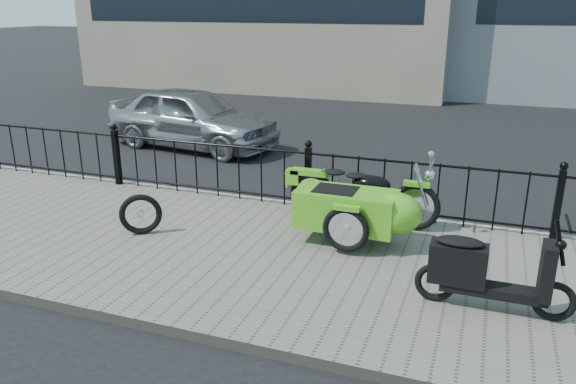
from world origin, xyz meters
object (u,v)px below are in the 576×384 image
(motorcycle_sidecar, at_px, (362,207))
(spare_tire, at_px, (141,214))
(scooter, at_px, (483,272))
(sedan_car, at_px, (192,117))

(motorcycle_sidecar, bearing_deg, spare_tire, -163.88)
(scooter, xyz_separation_m, spare_tire, (-4.46, 0.48, -0.13))
(spare_tire, distance_m, sedan_car, 5.40)
(motorcycle_sidecar, xyz_separation_m, spare_tire, (-2.88, -0.83, -0.19))
(motorcycle_sidecar, bearing_deg, scooter, -39.88)
(scooter, bearing_deg, sedan_car, 139.61)
(spare_tire, bearing_deg, scooter, -6.20)
(scooter, distance_m, spare_tire, 4.48)
(motorcycle_sidecar, xyz_separation_m, sedan_car, (-4.88, 4.17, 0.10))
(motorcycle_sidecar, height_order, sedan_car, sedan_car)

